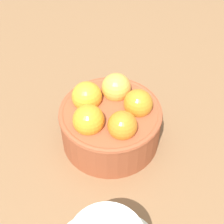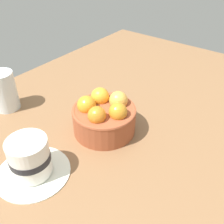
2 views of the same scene
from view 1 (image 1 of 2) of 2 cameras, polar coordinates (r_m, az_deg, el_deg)
name	(u,v)px [view 1 (image 1 of 2)]	position (r cm, az deg, el deg)	size (l,w,h in cm)	color
ground_plane	(111,148)	(56.82, -0.23, -6.11)	(135.59, 85.37, 4.80)	brown
terracotta_bowl	(110,120)	(51.58, -0.30, -1.39)	(15.73, 15.73, 9.90)	#9E4C2D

